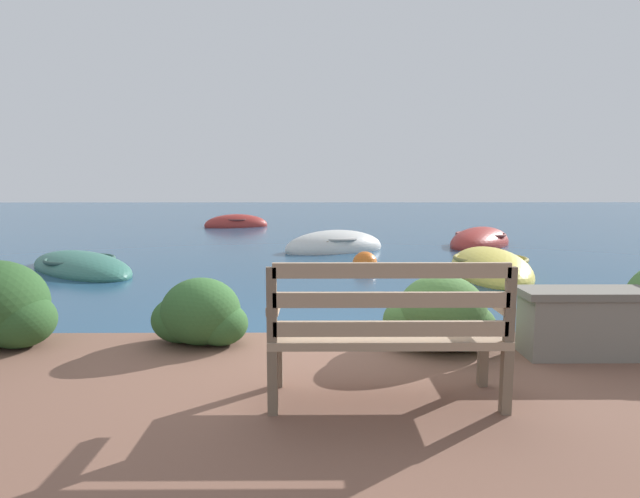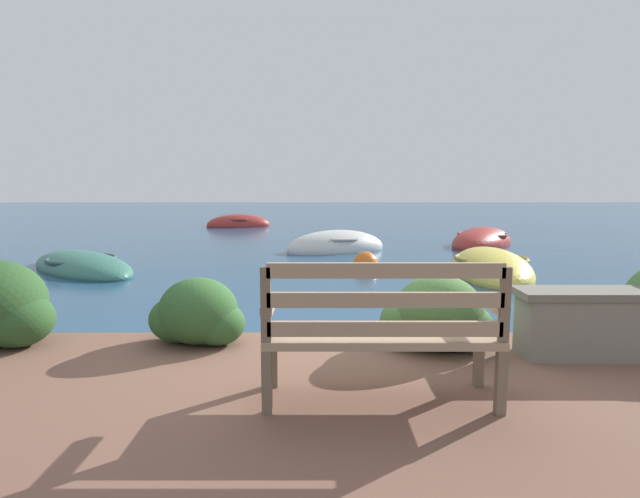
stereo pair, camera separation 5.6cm
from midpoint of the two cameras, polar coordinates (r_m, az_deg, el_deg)
name	(u,v)px [view 2 (the right image)]	position (r m, az deg, el deg)	size (l,w,h in m)	color
ground_plane	(328,355)	(4.80, 1.29, -12.03)	(80.00, 80.00, 0.00)	navy
park_bench	(381,329)	(3.17, 7.49, -9.02)	(1.48, 0.48, 0.93)	brown
stone_wall	(632,323)	(4.75, 32.35, -7.14)	(1.86, 0.39, 0.55)	slate
hedge_clump_left	(197,315)	(4.48, -13.56, -7.36)	(0.85, 0.61, 0.58)	#2D5628
hedge_clump_centre	(436,317)	(4.33, 13.52, -7.57)	(0.93, 0.67, 0.63)	#426B33
rowboat_nearest	(490,270)	(9.45, 19.02, -2.31)	(1.61, 3.08, 0.79)	#DBC64C
rowboat_mid	(82,268)	(10.31, -25.45, -1.93)	(3.16, 3.05, 0.61)	#336B5B
rowboat_far	(335,248)	(12.05, 1.91, 0.15)	(2.79, 2.13, 0.88)	silver
rowboat_outer	(482,243)	(13.83, 18.09, 0.70)	(2.69, 3.12, 0.83)	#9E2D28
rowboat_distant	(238,225)	(19.11, -9.27, 2.73)	(2.54, 1.57, 0.84)	#9E2D28
mooring_buoy	(365,264)	(9.59, 5.34, -1.70)	(0.53, 0.53, 0.48)	orange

